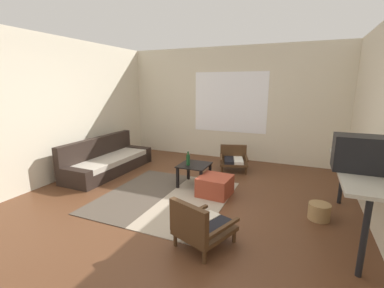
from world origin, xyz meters
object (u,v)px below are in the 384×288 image
(couch, at_px, (107,162))
(crt_television, at_px, (359,153))
(armchair_by_window, at_px, (233,159))
(clay_vase, at_px, (352,152))
(armchair_striped_foreground, at_px, (200,226))
(ottoman_orange, at_px, (215,186))
(console_shelf, at_px, (354,174))
(coffee_table, at_px, (194,169))
(glass_bottle, at_px, (188,160))
(wicker_basket, at_px, (319,211))

(couch, distance_m, crt_television, 4.54)
(armchair_by_window, bearing_deg, clay_vase, -37.97)
(armchair_striped_foreground, xyz_separation_m, clay_vase, (1.59, 1.39, 0.70))
(clay_vase, bearing_deg, ottoman_orange, 178.26)
(armchair_striped_foreground, relative_size, console_shelf, 0.41)
(coffee_table, height_order, armchair_by_window, armchair_by_window)
(glass_bottle, height_order, wicker_basket, glass_bottle)
(armchair_striped_foreground, distance_m, ottoman_orange, 1.49)
(clay_vase, bearing_deg, armchair_striped_foreground, -138.78)
(armchair_striped_foreground, distance_m, wicker_basket, 1.78)
(coffee_table, bearing_deg, crt_television, -18.42)
(coffee_table, distance_m, armchair_striped_foreground, 1.89)
(armchair_by_window, distance_m, glass_bottle, 1.41)
(coffee_table, height_order, crt_television, crt_television)
(wicker_basket, bearing_deg, couch, 173.10)
(couch, bearing_deg, clay_vase, -4.42)
(wicker_basket, bearing_deg, console_shelf, -31.36)
(armchair_by_window, bearing_deg, crt_television, -45.67)
(console_shelf, bearing_deg, ottoman_orange, 167.97)
(coffee_table, bearing_deg, glass_bottle, -135.07)
(coffee_table, bearing_deg, armchair_by_window, 70.75)
(wicker_basket, bearing_deg, crt_television, -45.58)
(console_shelf, relative_size, wicker_basket, 6.56)
(ottoman_orange, distance_m, clay_vase, 2.05)
(coffee_table, xyz_separation_m, clay_vase, (2.38, -0.32, 0.64))
(couch, bearing_deg, armchair_striped_foreground, -31.72)
(armchair_by_window, height_order, crt_television, crt_television)
(ottoman_orange, distance_m, glass_bottle, 0.69)
(coffee_table, relative_size, ottoman_orange, 1.08)
(ottoman_orange, bearing_deg, console_shelf, -12.03)
(armchair_by_window, relative_size, glass_bottle, 2.86)
(armchair_striped_foreground, xyz_separation_m, crt_television, (1.59, 0.92, 0.79))
(armchair_striped_foreground, bearing_deg, ottoman_orange, 101.84)
(ottoman_orange, xyz_separation_m, glass_bottle, (-0.57, 0.18, 0.35))
(couch, distance_m, glass_bottle, 1.95)
(couch, xyz_separation_m, ottoman_orange, (2.50, -0.28, -0.06))
(couch, height_order, glass_bottle, couch)
(ottoman_orange, height_order, crt_television, crt_television)
(coffee_table, relative_size, wicker_basket, 1.92)
(armchair_by_window, relative_size, console_shelf, 0.38)
(clay_vase, xyz_separation_m, wicker_basket, (-0.32, -0.15, -0.84))
(armchair_by_window, distance_m, ottoman_orange, 1.47)
(console_shelf, xyz_separation_m, clay_vase, (0.00, 0.35, 0.20))
(armchair_striped_foreground, height_order, glass_bottle, glass_bottle)
(armchair_by_window, xyz_separation_m, ottoman_orange, (0.06, -1.47, -0.08))
(glass_bottle, bearing_deg, ottoman_orange, -17.25)
(crt_television, relative_size, glass_bottle, 2.16)
(wicker_basket, bearing_deg, coffee_table, 167.10)
(glass_bottle, bearing_deg, clay_vase, -5.43)
(couch, height_order, wicker_basket, couch)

